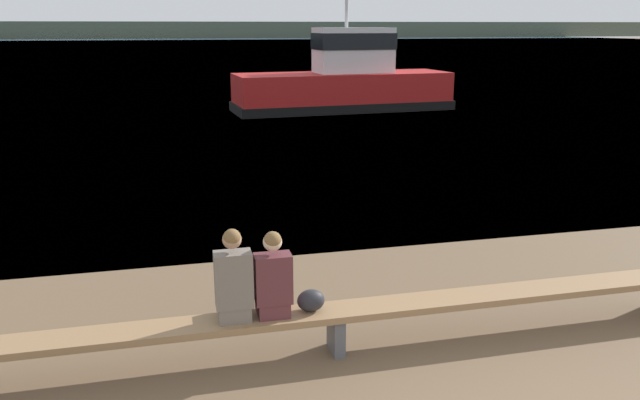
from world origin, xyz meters
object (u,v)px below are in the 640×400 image
object	(u,v)px
bench_main	(336,316)
person_right	(273,280)
shopping_bag	(311,300)
tugboat_red	(345,84)
person_left	(233,281)

from	to	relation	value
bench_main	person_right	distance (m)	0.82
bench_main	person_right	xyz separation A→B (m)	(-0.67, 0.00, 0.48)
shopping_bag	person_right	bearing A→B (deg)	-177.38
tugboat_red	person_right	bearing A→B (deg)	157.96
bench_main	shopping_bag	world-z (taller)	shopping_bag
bench_main	person_left	size ratio (longest dim) A/B	8.89
tugboat_red	person_left	bearing A→B (deg)	156.89
person_right	shopping_bag	distance (m)	0.49
bench_main	shopping_bag	bearing A→B (deg)	175.60
bench_main	person_left	xyz separation A→B (m)	(-1.07, 0.00, 0.50)
person_right	tugboat_red	bearing A→B (deg)	72.23
bench_main	shopping_bag	size ratio (longest dim) A/B	29.96
bench_main	shopping_bag	distance (m)	0.34
person_left	tugboat_red	distance (m)	20.38
shopping_bag	tugboat_red	size ratio (longest dim) A/B	0.03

